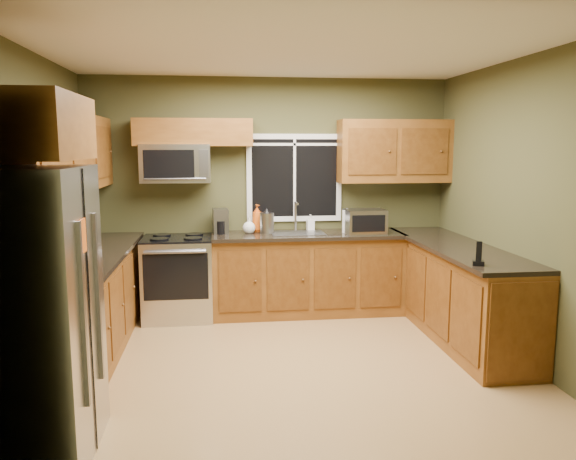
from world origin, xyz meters
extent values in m
plane|color=#A17947|center=(0.00, 0.00, 0.00)|extent=(4.20, 4.20, 0.00)
plane|color=white|center=(0.00, 0.00, 2.70)|extent=(4.20, 4.20, 0.00)
plane|color=#404022|center=(0.00, 1.80, 1.35)|extent=(4.20, 0.00, 4.20)
plane|color=#404022|center=(0.00, -1.80, 1.35)|extent=(4.20, 0.00, 4.20)
plane|color=#404022|center=(-2.10, 0.00, 1.35)|extent=(0.00, 3.60, 3.60)
plane|color=#404022|center=(2.10, 0.00, 1.35)|extent=(0.00, 3.60, 3.60)
cube|color=white|center=(0.30, 1.79, 1.55)|extent=(1.12, 0.03, 1.02)
cube|color=black|center=(0.30, 1.78, 1.55)|extent=(1.00, 0.01, 0.90)
cube|color=white|center=(0.30, 1.77, 1.55)|extent=(0.03, 0.01, 0.90)
cube|color=white|center=(0.30, 1.77, 1.94)|extent=(1.00, 0.01, 0.03)
cube|color=brown|center=(-1.80, 0.48, 0.45)|extent=(0.60, 2.65, 0.90)
cube|color=black|center=(-1.78, 0.48, 0.92)|extent=(0.65, 2.65, 0.04)
cube|color=brown|center=(0.42, 1.50, 0.45)|extent=(2.17, 0.60, 0.90)
cube|color=black|center=(0.42, 1.48, 0.92)|extent=(2.17, 0.65, 0.04)
cube|color=brown|center=(1.80, 0.55, 0.45)|extent=(0.60, 2.50, 0.90)
cube|color=#5C3210|center=(1.80, -0.71, 0.45)|extent=(0.56, 0.02, 0.82)
cube|color=black|center=(1.78, 0.55, 0.92)|extent=(0.65, 2.50, 0.04)
cube|color=brown|center=(-1.94, 0.48, 1.86)|extent=(0.33, 2.65, 0.72)
cube|color=brown|center=(-0.85, 1.64, 2.07)|extent=(1.30, 0.33, 0.30)
cube|color=brown|center=(1.45, 1.64, 1.86)|extent=(1.30, 0.33, 0.72)
cube|color=brown|center=(-1.74, -1.30, 2.03)|extent=(0.72, 0.90, 0.38)
cube|color=#B7B7BC|center=(-1.74, -1.30, 0.90)|extent=(0.72, 0.90, 1.80)
cube|color=slate|center=(-1.37, -1.50, 0.95)|extent=(0.03, 0.04, 1.10)
cube|color=slate|center=(-1.37, -1.10, 0.95)|extent=(0.03, 0.04, 1.10)
cube|color=black|center=(-1.38, -1.30, 0.90)|extent=(0.01, 0.02, 1.78)
cube|color=orange|center=(-1.37, -1.40, 1.40)|extent=(0.01, 0.14, 0.20)
cube|color=#B7B7BC|center=(-1.05, 1.48, 0.45)|extent=(0.76, 0.65, 0.90)
cube|color=black|center=(-1.05, 1.48, 0.91)|extent=(0.76, 0.64, 0.03)
cube|color=black|center=(-1.05, 1.15, 0.55)|extent=(0.68, 0.02, 0.50)
cylinder|color=slate|center=(-1.05, 1.12, 0.82)|extent=(0.64, 0.04, 0.04)
cylinder|color=black|center=(-1.23, 1.33, 0.93)|extent=(0.20, 0.20, 0.01)
cylinder|color=black|center=(-0.87, 1.33, 0.93)|extent=(0.20, 0.20, 0.01)
cylinder|color=black|center=(-1.23, 1.61, 0.93)|extent=(0.20, 0.20, 0.01)
cylinder|color=black|center=(-0.87, 1.61, 0.93)|extent=(0.20, 0.20, 0.01)
cube|color=#B7B7BC|center=(-1.05, 1.61, 1.73)|extent=(0.76, 0.38, 0.42)
cube|color=black|center=(-1.11, 1.42, 1.73)|extent=(0.54, 0.01, 0.30)
cube|color=slate|center=(-0.74, 1.42, 1.73)|extent=(0.10, 0.01, 0.30)
cylinder|color=slate|center=(-1.05, 1.40, 1.57)|extent=(0.66, 0.02, 0.02)
cube|color=slate|center=(0.30, 1.48, 0.94)|extent=(0.60, 0.42, 0.02)
cylinder|color=#B7B7BC|center=(0.30, 1.68, 1.11)|extent=(0.03, 0.03, 0.34)
cylinder|color=#B7B7BC|center=(0.30, 1.60, 1.27)|extent=(0.03, 0.18, 0.03)
cube|color=#B7B7BC|center=(1.05, 1.38, 1.08)|extent=(0.45, 0.34, 0.27)
cube|color=black|center=(1.05, 1.21, 1.08)|extent=(0.37, 0.02, 0.19)
cube|color=slate|center=(-0.57, 1.59, 1.08)|extent=(0.19, 0.22, 0.28)
cylinder|color=black|center=(-0.57, 1.52, 1.01)|extent=(0.11, 0.11, 0.15)
cylinder|color=#B7B7BC|center=(-0.05, 1.51, 1.06)|extent=(0.21, 0.21, 0.24)
cone|color=black|center=(-0.05, 1.51, 1.20)|extent=(0.14, 0.14, 0.06)
cylinder|color=white|center=(0.87, 1.48, 1.07)|extent=(0.12, 0.12, 0.25)
cylinder|color=slate|center=(0.87, 1.48, 1.20)|extent=(0.02, 0.02, 0.04)
imported|color=orange|center=(-0.15, 1.67, 1.10)|extent=(0.16, 0.16, 0.32)
imported|color=white|center=(0.48, 1.70, 1.03)|extent=(0.09, 0.09, 0.18)
imported|color=white|center=(-0.25, 1.55, 1.03)|extent=(0.16, 0.16, 0.18)
cube|color=black|center=(1.55, -0.41, 0.96)|extent=(0.12, 0.12, 0.04)
cube|color=black|center=(1.55, -0.41, 1.06)|extent=(0.05, 0.05, 0.16)
camera|label=1|loc=(-0.57, -4.75, 1.92)|focal=35.00mm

